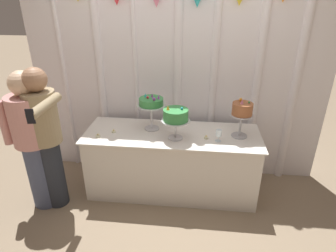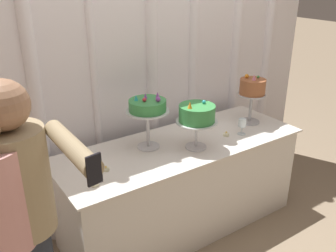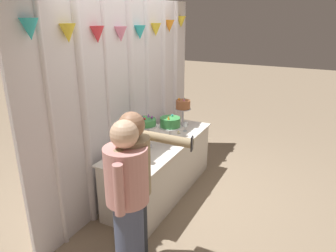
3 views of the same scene
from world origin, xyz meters
name	(u,v)px [view 3 (image 3 of 3)]	position (x,y,z in m)	size (l,w,h in m)	color
ground_plane	(168,193)	(0.00, 0.00, 0.00)	(24.00, 24.00, 0.00)	gray
draped_curtain	(132,95)	(0.05, 0.55, 1.29)	(3.44, 0.16, 2.47)	white
cake_table	(161,167)	(0.00, 0.10, 0.37)	(1.90, 0.69, 0.74)	white
cake_display_leftmost	(145,124)	(-0.24, 0.19, 1.04)	(0.31, 0.31, 0.41)	silver
cake_display_center	(170,123)	(0.04, -0.01, 0.99)	(0.30, 0.30, 0.37)	silver
cake_display_rightmost	(183,106)	(0.71, 0.11, 1.03)	(0.23, 0.23, 0.42)	#B2B2B7
wine_glass	(185,125)	(0.49, -0.03, 0.83)	(0.06, 0.06, 0.13)	silver
tealight_far_left	(141,168)	(-0.77, -0.07, 0.75)	(0.05, 0.05, 0.04)	beige
tealight_near_left	(137,161)	(-0.64, 0.06, 0.75)	(0.05, 0.05, 0.03)	beige
tealight_near_right	(179,133)	(0.37, 0.02, 0.75)	(0.05, 0.05, 0.04)	beige
guest_man_pink_jacket	(127,196)	(-1.35, -0.29, 0.80)	(0.52, 0.48, 1.49)	#4C5675
guest_man_dark_suit	(135,184)	(-1.23, -0.28, 0.85)	(0.47, 0.64, 1.52)	#282D38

